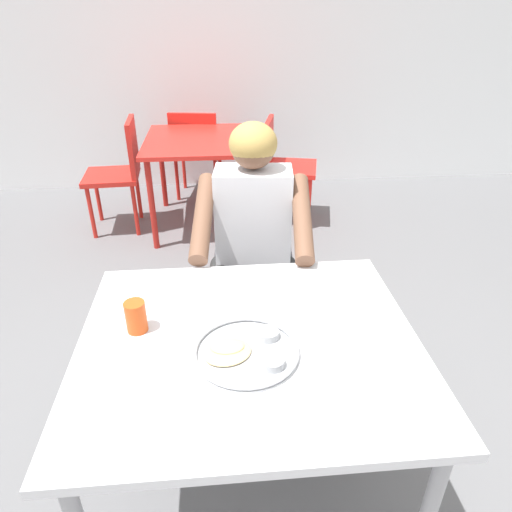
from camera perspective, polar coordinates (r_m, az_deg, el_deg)
ground_plane at (r=1.99m, az=-0.82°, el=-26.40°), size 12.00×12.00×0.05m
table_foreground at (r=1.45m, az=-0.85°, el=-12.72°), size 1.03×0.89×0.73m
thali_tray at (r=1.34m, az=-1.16°, el=-11.84°), size 0.31×0.31×0.03m
drinking_cup at (r=1.45m, az=-14.88°, el=-7.27°), size 0.06×0.06×0.10m
chair_foreground at (r=2.31m, az=-0.39°, el=0.59°), size 0.45×0.48×0.88m
diner_foreground at (r=2.01m, az=-0.39°, el=2.62°), size 0.53×0.58×1.19m
table_background_red at (r=3.63m, az=-7.20°, el=13.21°), size 0.81×0.94×0.71m
chair_red_left at (r=3.73m, az=-16.62°, el=10.63°), size 0.44×0.44×0.87m
chair_red_right at (r=3.74m, az=3.30°, el=11.75°), size 0.49×0.51×0.83m
chair_red_far at (r=4.25m, az=-7.55°, el=13.32°), size 0.49×0.45×0.80m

